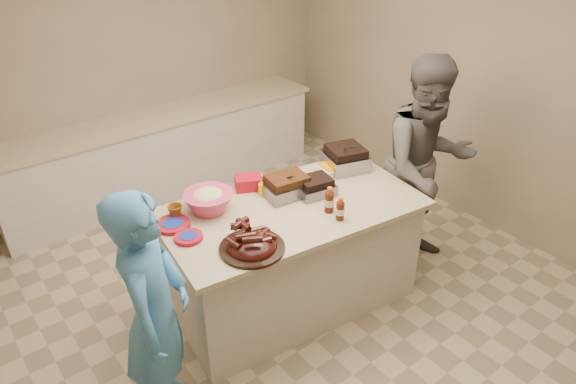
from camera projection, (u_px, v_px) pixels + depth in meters
room at (286, 289)px, 4.39m from camera, size 4.50×5.00×2.70m
back_counter at (165, 153)px, 5.66m from camera, size 3.60×0.64×0.90m
island at (292, 299)px, 4.28m from camera, size 2.05×1.25×0.92m
rib_platter at (252, 249)px, 3.35m from camera, size 0.50×0.50×0.17m
pulled_pork_tray at (287, 195)px, 3.96m from camera, size 0.38×0.31×0.11m
brisket_tray at (315, 193)px, 3.97m from camera, size 0.32×0.28×0.08m
roasting_pan at (345, 168)px, 4.34m from camera, size 0.41×0.41×0.13m
coleslaw_bowl at (209, 211)px, 3.76m from camera, size 0.41×0.41×0.25m
sausage_plate at (269, 184)px, 4.10m from camera, size 0.40×0.40×0.05m
mac_cheese_dish at (334, 171)px, 4.30m from camera, size 0.28×0.21×0.07m
bbq_bottle_a at (340, 219)px, 3.66m from camera, size 0.07×0.07×0.18m
bbq_bottle_b at (329, 212)px, 3.75m from camera, size 0.08×0.08×0.20m
mustard_bottle at (262, 195)px, 3.95m from camera, size 0.05×0.05×0.13m
sauce_bowl at (275, 191)px, 4.00m from camera, size 0.16×0.07×0.15m
plate_stack_large at (173, 226)px, 3.58m from camera, size 0.27×0.27×0.03m
plate_stack_small at (189, 239)px, 3.45m from camera, size 0.22×0.22×0.03m
plastic_cup at (176, 217)px, 3.68m from camera, size 0.12×0.11×0.11m
basket_stack at (248, 188)px, 4.05m from camera, size 0.25×0.23×0.10m
guest_gray at (412, 255)px, 4.80m from camera, size 1.48×2.08×0.71m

